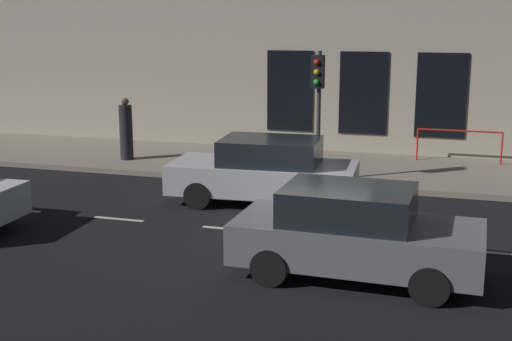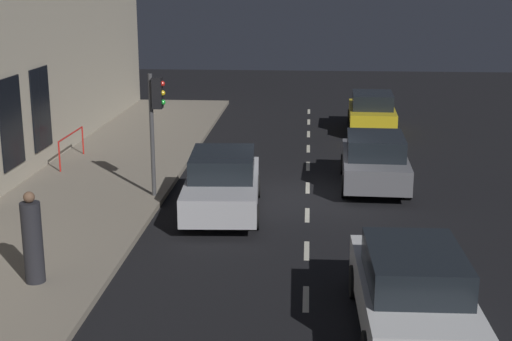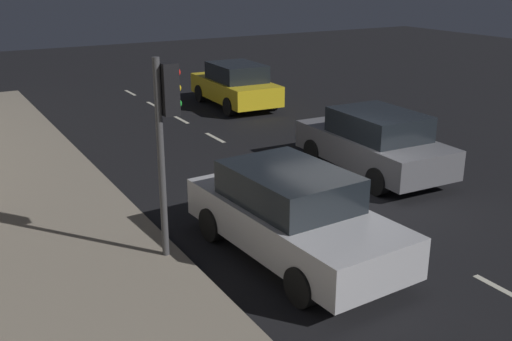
# 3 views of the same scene
# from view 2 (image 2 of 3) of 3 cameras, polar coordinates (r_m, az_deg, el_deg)

# --- Properties ---
(ground_plane) EXTENTS (60.00, 60.00, 0.00)m
(ground_plane) POSITION_cam_2_polar(r_m,az_deg,el_deg) (20.69, 4.06, -2.13)
(ground_plane) COLOR black
(sidewalk) EXTENTS (4.50, 32.00, 0.15)m
(sidewalk) POSITION_cam_2_polar(r_m,az_deg,el_deg) (21.59, -12.77, -1.54)
(sidewalk) COLOR gray
(sidewalk) RESTS_ON ground
(lane_centre_line) EXTENTS (0.12, 27.20, 0.01)m
(lane_centre_line) POSITION_cam_2_polar(r_m,az_deg,el_deg) (21.65, 4.07, -1.36)
(lane_centre_line) COLOR beige
(lane_centre_line) RESTS_ON ground
(traffic_light) EXTENTS (0.46, 0.32, 3.40)m
(traffic_light) POSITION_cam_2_polar(r_m,az_deg,el_deg) (19.96, -7.86, 4.81)
(traffic_light) COLOR #424244
(traffic_light) RESTS_ON sidewalk
(parked_car_0) EXTENTS (2.16, 4.53, 1.58)m
(parked_car_0) POSITION_cam_2_polar(r_m,az_deg,el_deg) (19.21, -2.64, -0.98)
(parked_car_0) COLOR #B7B7BC
(parked_car_0) RESTS_ON ground
(parked_car_1) EXTENTS (2.05, 4.26, 1.58)m
(parked_car_1) POSITION_cam_2_polar(r_m,az_deg,el_deg) (21.86, 9.29, 0.78)
(parked_car_1) COLOR slate
(parked_car_1) RESTS_ON ground
(parked_car_2) EXTENTS (1.97, 4.44, 1.58)m
(parked_car_2) POSITION_cam_2_polar(r_m,az_deg,el_deg) (13.00, 12.13, -9.16)
(parked_car_2) COLOR silver
(parked_car_2) RESTS_ON ground
(parked_car_3) EXTENTS (2.02, 4.21, 1.58)m
(parked_car_3) POSITION_cam_2_polar(r_m,az_deg,el_deg) (30.05, 9.07, 4.57)
(parked_car_3) COLOR gold
(parked_car_3) RESTS_ON ground
(pedestrian_0) EXTENTS (0.40, 0.40, 1.87)m
(pedestrian_0) POSITION_cam_2_polar(r_m,az_deg,el_deg) (15.01, -17.12, -5.29)
(pedestrian_0) COLOR #232328
(pedestrian_0) RESTS_ON sidewalk
(red_railing) EXTENTS (0.05, 2.46, 0.97)m
(red_railing) POSITION_cam_2_polar(r_m,az_deg,el_deg) (24.60, -14.29, 2.31)
(red_railing) COLOR red
(red_railing) RESTS_ON sidewalk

